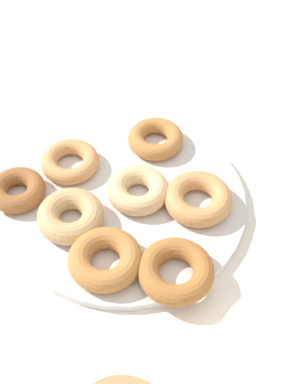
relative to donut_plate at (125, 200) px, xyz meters
name	(u,v)px	position (x,y,z in m)	size (l,w,h in m)	color
ground_plane	(126,203)	(0.00, 0.00, -0.01)	(2.40, 2.40, 0.00)	white
donut_plate	(125,200)	(0.00, 0.00, 0.00)	(0.33, 0.33, 0.01)	silver
donut_0	(198,199)	(-0.04, 0.09, 0.02)	(0.09, 0.09, 0.03)	tan
donut_1	(71,216)	(0.07, -0.04, 0.02)	(0.09, 0.09, 0.03)	tan
donut_2	(105,259)	(0.11, 0.04, 0.02)	(0.09, 0.09, 0.03)	#BC7A3D
donut_3	(70,162)	(-0.01, -0.10, 0.02)	(0.08, 0.08, 0.02)	tan
donut_4	(138,190)	(-0.01, 0.01, 0.02)	(0.08, 0.08, 0.03)	#EABC84
donut_5	(156,139)	(-0.11, -0.01, 0.02)	(0.08, 0.08, 0.02)	#BC7A3D
donut_6	(176,271)	(0.08, 0.12, 0.02)	(0.09, 0.09, 0.03)	#AD6B33
donut_7	(17,190)	(0.07, -0.13, 0.02)	(0.08, 0.08, 0.03)	#995B2D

